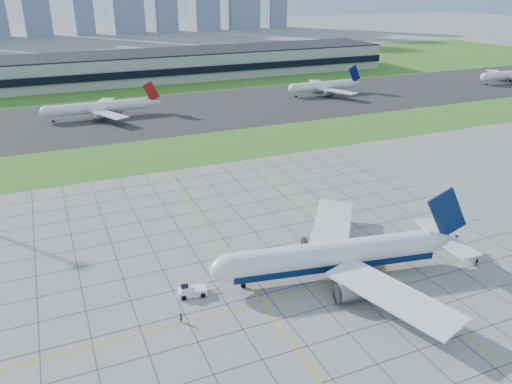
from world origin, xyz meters
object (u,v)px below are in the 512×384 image
distant_jet_1 (99,107)px  distant_jet_2 (323,86)px  crew_far (477,262)px  airliner (335,255)px  crew_near (181,318)px  pushback_tug (191,291)px  distant_jet_3 (511,75)px

distant_jet_1 → distant_jet_2: (112.47, 2.35, -0.00)m
distant_jet_1 → crew_far: bearing=-70.6°
airliner → distant_jet_1: (-26.29, 148.25, -0.15)m
airliner → distant_jet_2: airliner is taller
crew_near → distant_jet_2: bearing=-4.5°
pushback_tug → distant_jet_2: 185.42m
crew_far → distant_jet_1: 166.49m
crew_near → distant_jet_2: size_ratio=0.04×
crew_near → distant_jet_3: 272.98m
distant_jet_2 → distant_jet_3: (116.73, -14.22, 0.00)m
pushback_tug → distant_jet_1: distant_jet_1 is taller
pushback_tug → distant_jet_2: bearing=61.8°
distant_jet_2 → distant_jet_3: same height
airliner → crew_far: size_ratio=29.51×
pushback_tug → airliner: bearing=0.3°
distant_jet_2 → airliner: bearing=-119.8°
crew_near → distant_jet_1: distant_jet_1 is taller
distant_jet_2 → distant_jet_3: bearing=-6.9°
airliner → pushback_tug: size_ratio=6.80×
crew_far → airliner: bearing=-158.6°
distant_jet_1 → distant_jet_3: (229.20, -11.87, -0.00)m
crew_near → distant_jet_2: 193.36m
pushback_tug → crew_far: (57.48, -13.53, -0.05)m
crew_far → distant_jet_3: size_ratio=0.04×
distant_jet_2 → pushback_tug: bearing=-128.2°
pushback_tug → distant_jet_1: 143.49m
pushback_tug → crew_far: size_ratio=4.34×
airliner → distant_jet_3: (202.91, 136.38, -0.15)m
airliner → distant_jet_1: size_ratio=1.12×
airliner → pushback_tug: 28.99m
distant_jet_3 → distant_jet_2: bearing=173.1°
distant_jet_3 → airliner: bearing=-146.1°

